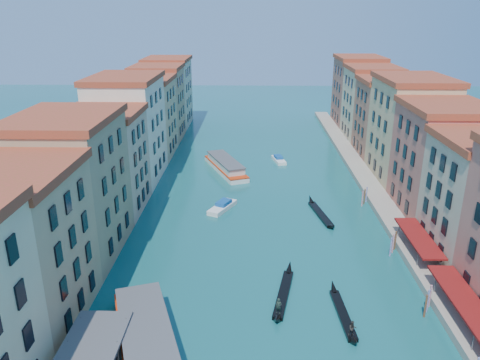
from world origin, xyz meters
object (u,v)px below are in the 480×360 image
(vaporetto_far, at_px, (226,166))
(gondola_fore, at_px, (284,293))
(gondola_right, at_px, (344,314))
(vaporetto_near, at_px, (149,352))

(vaporetto_far, relative_size, gondola_fore, 1.37)
(gondola_fore, xyz_separation_m, gondola_right, (6.51, -4.13, 0.01))
(vaporetto_near, xyz_separation_m, vaporetto_far, (4.26, 59.41, -0.32))
(gondola_fore, height_order, gondola_right, gondola_fore)
(vaporetto_near, relative_size, gondola_fore, 1.74)
(gondola_fore, distance_m, gondola_right, 7.71)
(vaporetto_near, distance_m, gondola_fore, 18.47)
(vaporetto_near, distance_m, vaporetto_far, 59.56)
(vaporetto_near, relative_size, gondola_right, 1.92)
(vaporetto_near, xyz_separation_m, gondola_right, (20.34, 8.06, -1.06))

